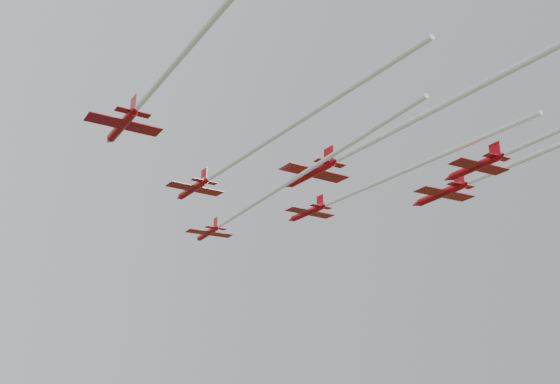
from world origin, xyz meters
TOP-DOWN VIEW (x-y plane):
  - jet_lead at (1.96, -1.42)m, footprint 12.69×59.85m
  - jet_row2_left at (-6.74, -10.86)m, footprint 8.30×51.89m
  - jet_row2_right at (14.81, -9.42)m, footprint 8.45×49.25m
  - jet_row3_left at (-23.67, -26.07)m, footprint 9.97×60.24m
  - jet_row3_mid at (2.53, -22.15)m, footprint 9.73×43.88m
  - jet_row3_right at (23.79, -32.84)m, footprint 13.81×64.18m

SIDE VIEW (x-z plane):
  - jet_lead at x=1.96m, z-range 48.34..50.68m
  - jet_row3_mid at x=2.53m, z-range 49.73..52.60m
  - jet_row2_left at x=-6.74m, z-range 50.20..52.66m
  - jet_row2_right at x=14.81m, z-range 50.72..53.22m
  - jet_row3_left at x=-23.67m, z-range 50.95..53.51m
  - jet_row3_right at x=23.79m, z-range 50.79..53.69m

